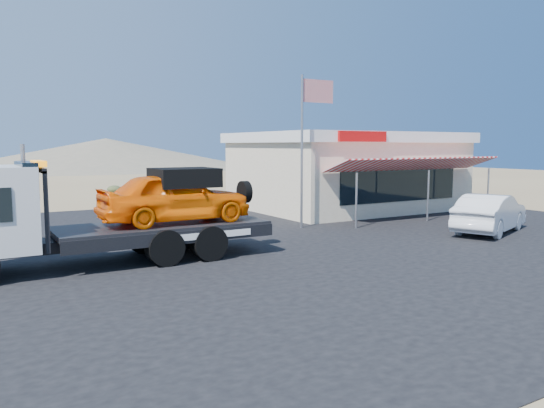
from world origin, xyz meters
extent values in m
plane|color=#886E4D|center=(0.00, 0.00, 0.00)|extent=(120.00, 120.00, 0.00)
cube|color=black|center=(2.00, 3.00, 0.01)|extent=(32.00, 24.00, 0.02)
cylinder|color=black|center=(-2.24, 0.90, 0.52)|extent=(1.00, 0.55, 1.00)
cylinder|color=black|center=(-2.24, 2.91, 0.52)|extent=(1.00, 0.55, 1.00)
cylinder|color=black|center=(-0.94, 0.90, 0.52)|extent=(1.00, 0.55, 1.00)
cylinder|color=black|center=(-0.94, 2.91, 0.52)|extent=(1.00, 0.55, 1.00)
cube|color=black|center=(-3.04, 1.90, 0.67)|extent=(8.22, 1.00, 0.30)
cube|color=black|center=(-5.50, 1.90, 2.43)|extent=(0.35, 2.00, 0.90)
cube|color=black|center=(-5.20, 1.90, 1.67)|extent=(0.10, 2.21, 2.00)
cube|color=orange|center=(-5.20, 1.90, 2.83)|extent=(0.25, 1.20, 0.15)
cube|color=black|center=(-1.94, 1.90, 0.95)|extent=(6.01, 2.31, 0.15)
imported|color=#FF6604|center=(-1.54, 1.90, 1.77)|extent=(4.41, 1.78, 1.50)
cube|color=black|center=(-1.24, 1.90, 2.35)|extent=(1.80, 1.50, 0.55)
imported|color=silver|center=(10.13, -0.10, 0.75)|extent=(4.67, 3.01, 1.45)
cube|color=beige|center=(10.50, 9.00, 1.72)|extent=(10.00, 8.00, 3.40)
cube|color=white|center=(10.50, 9.00, 3.67)|extent=(10.40, 8.40, 0.50)
cube|color=red|center=(8.00, 4.74, 3.67)|extent=(2.60, 0.12, 0.45)
cube|color=black|center=(10.50, 4.98, 1.52)|extent=(7.00, 0.06, 1.60)
cube|color=red|center=(10.50, 4.10, 2.47)|extent=(9.00, 1.73, 0.61)
cylinder|color=#99999E|center=(6.50, 3.30, 1.12)|extent=(0.08, 0.08, 2.20)
cylinder|color=#99999E|center=(10.50, 3.30, 1.12)|extent=(0.08, 0.08, 2.20)
cylinder|color=#99999E|center=(14.50, 3.30, 1.12)|extent=(0.08, 0.08, 2.20)
cylinder|color=#99999E|center=(4.70, 4.50, 3.02)|extent=(0.10, 0.10, 6.00)
cube|color=#B20C14|center=(5.45, 4.50, 5.42)|extent=(1.50, 0.02, 0.90)
ellipsoid|color=#3F4827|center=(2.46, 24.65, 0.26)|extent=(0.98, 0.98, 0.53)
cone|color=#726B59|center=(10.00, 58.00, 2.10)|extent=(44.00, 44.00, 4.20)
cone|color=#726B59|center=(40.00, 54.00, 1.50)|extent=(32.00, 32.00, 3.00)
camera|label=1|loc=(-7.03, -12.84, 3.29)|focal=35.00mm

